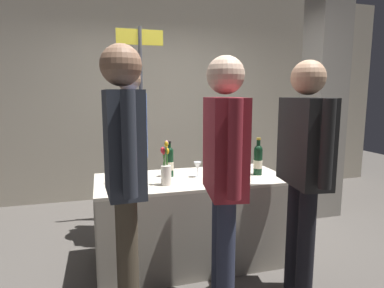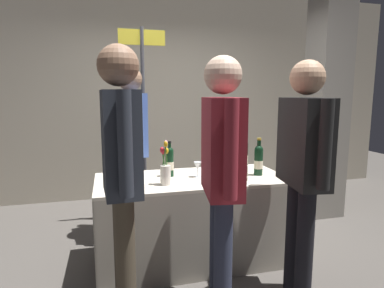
{
  "view_description": "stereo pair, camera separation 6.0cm",
  "coord_description": "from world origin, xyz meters",
  "px_view_note": "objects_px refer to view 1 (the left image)",
  "views": [
    {
      "loc": [
        -0.76,
        -2.69,
        1.5
      ],
      "look_at": [
        0.0,
        0.0,
        1.07
      ],
      "focal_mm": 30.51,
      "sensor_mm": 36.0,
      "label": 1
    },
    {
      "loc": [
        -0.7,
        -2.71,
        1.5
      ],
      "look_at": [
        0.0,
        0.0,
        1.07
      ],
      "focal_mm": 30.51,
      "sensor_mm": 36.0,
      "label": 2
    }
  ],
  "objects_px": {
    "wine_glass_near_vendor": "(198,166)",
    "vendor_presenter": "(130,136)",
    "featured_wine_bottle": "(223,157)",
    "taster_foreground_right": "(304,158)",
    "booth_signpost": "(141,106)",
    "concrete_pillar": "(325,74)",
    "display_bottle_0": "(243,155)",
    "flower_vase": "(166,170)",
    "tasting_table": "(192,203)"
  },
  "relations": [
    {
      "from": "flower_vase",
      "to": "wine_glass_near_vendor",
      "type": "bearing_deg",
      "value": 28.66
    },
    {
      "from": "wine_glass_near_vendor",
      "to": "booth_signpost",
      "type": "xyz_separation_m",
      "value": [
        -0.36,
        1.04,
        0.49
      ]
    },
    {
      "from": "taster_foreground_right",
      "to": "concrete_pillar",
      "type": "bearing_deg",
      "value": -32.57
    },
    {
      "from": "display_bottle_0",
      "to": "vendor_presenter",
      "type": "bearing_deg",
      "value": 154.42
    },
    {
      "from": "display_bottle_0",
      "to": "vendor_presenter",
      "type": "distance_m",
      "value": 1.15
    },
    {
      "from": "featured_wine_bottle",
      "to": "display_bottle_0",
      "type": "xyz_separation_m",
      "value": [
        0.22,
        0.03,
        0.01
      ]
    },
    {
      "from": "display_bottle_0",
      "to": "flower_vase",
      "type": "distance_m",
      "value": 0.88
    },
    {
      "from": "vendor_presenter",
      "to": "taster_foreground_right",
      "type": "height_order",
      "value": "vendor_presenter"
    },
    {
      "from": "flower_vase",
      "to": "booth_signpost",
      "type": "xyz_separation_m",
      "value": [
        -0.04,
        1.21,
        0.47
      ]
    },
    {
      "from": "wine_glass_near_vendor",
      "to": "vendor_presenter",
      "type": "xyz_separation_m",
      "value": [
        -0.53,
        0.63,
        0.21
      ]
    },
    {
      "from": "concrete_pillar",
      "to": "vendor_presenter",
      "type": "bearing_deg",
      "value": -177.75
    },
    {
      "from": "tasting_table",
      "to": "wine_glass_near_vendor",
      "type": "bearing_deg",
      "value": 9.9
    },
    {
      "from": "concrete_pillar",
      "to": "featured_wine_bottle",
      "type": "xyz_separation_m",
      "value": [
        -1.54,
        -0.61,
        -0.83
      ]
    },
    {
      "from": "concrete_pillar",
      "to": "display_bottle_0",
      "type": "height_order",
      "value": "concrete_pillar"
    },
    {
      "from": "flower_vase",
      "to": "tasting_table",
      "type": "bearing_deg",
      "value": 31.86
    },
    {
      "from": "concrete_pillar",
      "to": "featured_wine_bottle",
      "type": "bearing_deg",
      "value": -158.23
    },
    {
      "from": "taster_foreground_right",
      "to": "display_bottle_0",
      "type": "bearing_deg",
      "value": 12.26
    },
    {
      "from": "featured_wine_bottle",
      "to": "tasting_table",
      "type": "bearing_deg",
      "value": -161.26
    },
    {
      "from": "concrete_pillar",
      "to": "flower_vase",
      "type": "bearing_deg",
      "value": -157.34
    },
    {
      "from": "taster_foreground_right",
      "to": "booth_signpost",
      "type": "bearing_deg",
      "value": 35.51
    },
    {
      "from": "featured_wine_bottle",
      "to": "display_bottle_0",
      "type": "bearing_deg",
      "value": 7.91
    },
    {
      "from": "vendor_presenter",
      "to": "booth_signpost",
      "type": "relative_size",
      "value": 0.79
    },
    {
      "from": "taster_foreground_right",
      "to": "booth_signpost",
      "type": "height_order",
      "value": "booth_signpost"
    },
    {
      "from": "concrete_pillar",
      "to": "taster_foreground_right",
      "type": "bearing_deg",
      "value": -130.68
    },
    {
      "from": "tasting_table",
      "to": "featured_wine_bottle",
      "type": "height_order",
      "value": "featured_wine_bottle"
    },
    {
      "from": "vendor_presenter",
      "to": "display_bottle_0",
      "type": "bearing_deg",
      "value": 52.52
    },
    {
      "from": "wine_glass_near_vendor",
      "to": "vendor_presenter",
      "type": "relative_size",
      "value": 0.08
    },
    {
      "from": "display_bottle_0",
      "to": "wine_glass_near_vendor",
      "type": "xyz_separation_m",
      "value": [
        -0.5,
        -0.14,
        -0.06
      ]
    },
    {
      "from": "featured_wine_bottle",
      "to": "wine_glass_near_vendor",
      "type": "relative_size",
      "value": 2.36
    },
    {
      "from": "concrete_pillar",
      "to": "vendor_presenter",
      "type": "relative_size",
      "value": 1.97
    },
    {
      "from": "tasting_table",
      "to": "flower_vase",
      "type": "xyz_separation_m",
      "value": [
        -0.27,
        -0.17,
        0.36
      ]
    },
    {
      "from": "tasting_table",
      "to": "display_bottle_0",
      "type": "distance_m",
      "value": 0.69
    },
    {
      "from": "taster_foreground_right",
      "to": "wine_glass_near_vendor",
      "type": "bearing_deg",
      "value": 45.4
    },
    {
      "from": "featured_wine_bottle",
      "to": "taster_foreground_right",
      "type": "height_order",
      "value": "taster_foreground_right"
    },
    {
      "from": "tasting_table",
      "to": "featured_wine_bottle",
      "type": "bearing_deg",
      "value": 18.74
    },
    {
      "from": "taster_foreground_right",
      "to": "tasting_table",
      "type": "bearing_deg",
      "value": 48.29
    },
    {
      "from": "concrete_pillar",
      "to": "wine_glass_near_vendor",
      "type": "relative_size",
      "value": 25.43
    },
    {
      "from": "taster_foreground_right",
      "to": "booth_signpost",
      "type": "distance_m",
      "value": 2.02
    },
    {
      "from": "concrete_pillar",
      "to": "display_bottle_0",
      "type": "bearing_deg",
      "value": -156.13
    },
    {
      "from": "vendor_presenter",
      "to": "tasting_table",
      "type": "bearing_deg",
      "value": 24.7
    },
    {
      "from": "vendor_presenter",
      "to": "concrete_pillar",
      "type": "bearing_deg",
      "value": 80.35
    },
    {
      "from": "display_bottle_0",
      "to": "vendor_presenter",
      "type": "height_order",
      "value": "vendor_presenter"
    },
    {
      "from": "concrete_pillar",
      "to": "display_bottle_0",
      "type": "relative_size",
      "value": 9.92
    },
    {
      "from": "wine_glass_near_vendor",
      "to": "vendor_presenter",
      "type": "distance_m",
      "value": 0.84
    },
    {
      "from": "flower_vase",
      "to": "taster_foreground_right",
      "type": "distance_m",
      "value": 1.06
    },
    {
      "from": "wine_glass_near_vendor",
      "to": "flower_vase",
      "type": "bearing_deg",
      "value": -151.34
    },
    {
      "from": "wine_glass_near_vendor",
      "to": "booth_signpost",
      "type": "bearing_deg",
      "value": 108.99
    },
    {
      "from": "display_bottle_0",
      "to": "taster_foreground_right",
      "type": "height_order",
      "value": "taster_foreground_right"
    },
    {
      "from": "vendor_presenter",
      "to": "wine_glass_near_vendor",
      "type": "bearing_deg",
      "value": 28.1
    },
    {
      "from": "vendor_presenter",
      "to": "booth_signpost",
      "type": "height_order",
      "value": "booth_signpost"
    }
  ]
}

